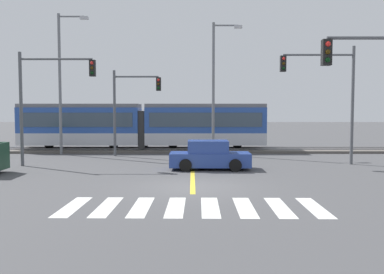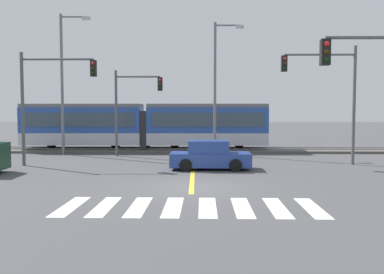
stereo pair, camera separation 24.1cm
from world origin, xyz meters
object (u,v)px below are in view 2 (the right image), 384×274
object	(u,v)px
traffic_light_mid_left	(47,90)
traffic_light_mid_right	(330,87)
traffic_light_far_left	(132,100)
sedan_crossing	(210,156)
street_lamp_west	(64,76)
street_lamp_centre	(217,81)
light_rail_tram	(145,124)

from	to	relation	value
traffic_light_mid_left	traffic_light_mid_right	size ratio (longest dim) A/B	0.94
traffic_light_mid_left	traffic_light_mid_right	world-z (taller)	traffic_light_mid_right
traffic_light_far_left	traffic_light_mid_right	size ratio (longest dim) A/B	0.86
sedan_crossing	traffic_light_mid_left	distance (m)	9.76
street_lamp_west	street_lamp_centre	distance (m)	10.73
street_lamp_centre	sedan_crossing	bearing A→B (deg)	-95.85
sedan_crossing	traffic_light_mid_right	world-z (taller)	traffic_light_mid_right
traffic_light_mid_left	street_lamp_centre	world-z (taller)	street_lamp_centre
light_rail_tram	traffic_light_mid_left	size ratio (longest dim) A/B	2.93
traffic_light_far_left	traffic_light_mid_left	bearing A→B (deg)	-128.01
street_lamp_west	street_lamp_centre	size ratio (longest dim) A/B	1.07
traffic_light_mid_right	street_lamp_centre	xyz separation A→B (m)	(-6.16, 5.23, 0.73)
light_rail_tram	street_lamp_west	xyz separation A→B (m)	(-5.31, -2.50, 3.44)
light_rail_tram	street_lamp_centre	xyz separation A→B (m)	(5.41, -2.55, 3.11)
sedan_crossing	traffic_light_mid_left	size ratio (longest dim) A/B	0.67
traffic_light_mid_left	sedan_crossing	bearing A→B (deg)	-8.24
light_rail_tram	street_lamp_west	distance (m)	6.81
traffic_light_mid_left	traffic_light_far_left	xyz separation A→B (m)	(3.92, 5.01, -0.40)
traffic_light_mid_left	street_lamp_west	size ratio (longest dim) A/B	0.64
light_rail_tram	traffic_light_mid_right	distance (m)	14.14
traffic_light_far_left	street_lamp_centre	distance (m)	6.05
sedan_crossing	traffic_light_far_left	distance (m)	8.69
light_rail_tram	traffic_light_far_left	world-z (taller)	traffic_light_far_left
street_lamp_west	light_rail_tram	bearing A→B (deg)	25.21
sedan_crossing	street_lamp_centre	bearing A→B (deg)	84.15
traffic_light_mid_left	street_lamp_centre	size ratio (longest dim) A/B	0.69
light_rail_tram	traffic_light_mid_right	xyz separation A→B (m)	(11.56, -7.78, 2.39)
traffic_light_far_left	sedan_crossing	bearing A→B (deg)	-51.12
traffic_light_mid_left	traffic_light_mid_right	bearing A→B (deg)	2.46
traffic_light_mid_right	street_lamp_west	size ratio (longest dim) A/B	0.69
light_rail_tram	sedan_crossing	distance (m)	10.91
sedan_crossing	traffic_light_far_left	size ratio (longest dim) A/B	0.73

